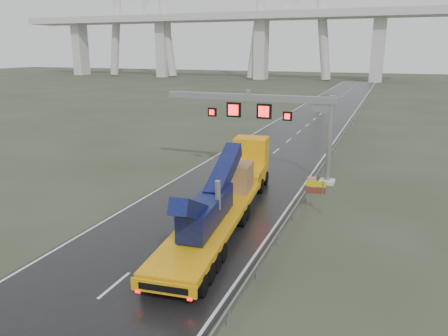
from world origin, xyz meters
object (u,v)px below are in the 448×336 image
at_px(sign_gantry, 272,113).
at_px(striped_barrier, 311,184).
at_px(exit_sign_pair, 316,190).
at_px(heavy_haul_truck, 230,187).

distance_m(sign_gantry, striped_barrier, 6.77).
height_order(sign_gantry, exit_sign_pair, sign_gantry).
height_order(heavy_haul_truck, striped_barrier, heavy_haul_truck).
relative_size(sign_gantry, exit_sign_pair, 6.57).
bearing_deg(exit_sign_pair, striped_barrier, 97.37).
bearing_deg(heavy_haul_truck, sign_gantry, 81.61).
bearing_deg(sign_gantry, exit_sign_pair, -54.56).
relative_size(heavy_haul_truck, exit_sign_pair, 8.80).
distance_m(heavy_haul_truck, striped_barrier, 8.27).
distance_m(sign_gantry, heavy_haul_truck, 9.93).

